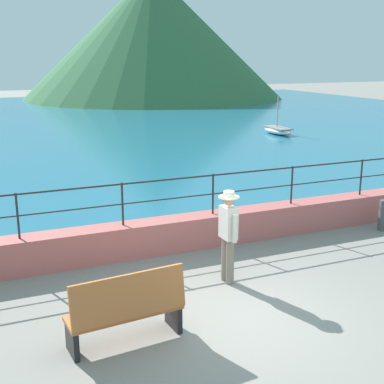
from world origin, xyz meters
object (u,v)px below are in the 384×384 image
bollard (384,215)px  boat_3 (278,130)px  person_walking (228,232)px  bench_main (127,309)px

bollard → boat_3: 15.29m
boat_3 → person_walking: bearing=-125.0°
bench_main → person_walking: person_walking is taller
person_walking → boat_3: (10.70, 15.25, -0.71)m
boat_3 → bollard: bearing=-112.7°
bench_main → person_walking: 2.69m
bollard → person_walking: bearing=-166.5°
bollard → bench_main: bearing=-160.7°
person_walking → boat_3: bearing=55.0°
bench_main → person_walking: size_ratio=1.00×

